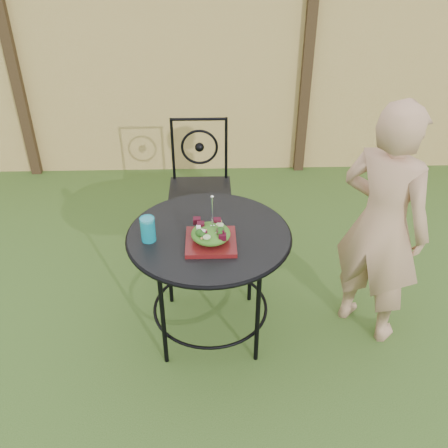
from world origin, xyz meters
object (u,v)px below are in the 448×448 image
object	(u,v)px
patio_chair	(200,182)
salad_plate	(211,242)
patio_table	(209,253)
diner	(382,226)

from	to	relation	value
patio_chair	salad_plate	size ratio (longest dim) A/B	3.52
patio_table	patio_chair	xyz separation A→B (m)	(-0.06, 1.00, -0.08)
patio_table	salad_plate	xyz separation A→B (m)	(0.01, -0.10, 0.15)
diner	salad_plate	xyz separation A→B (m)	(-0.96, -0.12, -0.00)
diner	salad_plate	size ratio (longest dim) A/B	5.47
patio_chair	diner	size ratio (longest dim) A/B	0.64
patio_table	salad_plate	distance (m)	0.18
patio_chair	diner	bearing A→B (deg)	-43.62
patio_table	patio_chair	world-z (taller)	patio_chair
patio_table	salad_plate	size ratio (longest dim) A/B	3.42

